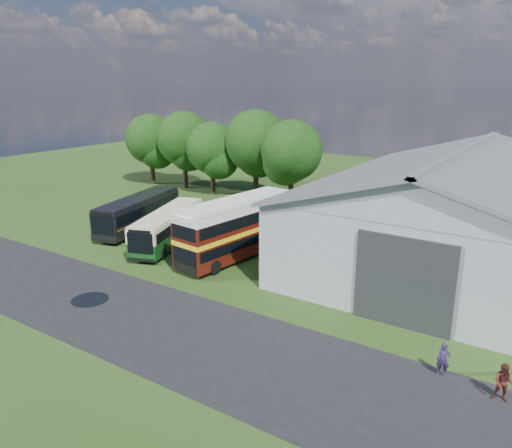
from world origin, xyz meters
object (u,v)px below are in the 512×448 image
Objects in this scene: bus_maroon_double at (237,229)px; bus_dark_single at (139,212)px; bus_green_single at (168,227)px; visitor_a at (443,360)px; storage_shed at (459,205)px; visitor_b at (504,383)px.

bus_maroon_double is 11.52m from bus_dark_single.
bus_green_single is 23.91m from visitor_a.
storage_shed reaches higher than visitor_b.
storage_shed is 14.92× the size of visitor_b.
visitor_b is (25.35, -7.49, -0.61)m from bus_green_single.
bus_maroon_double is 18.21m from visitor_a.
bus_green_single is 6.38m from bus_maroon_double.
bus_maroon_double reaches higher than visitor_b.
storage_shed is 15.70× the size of visitor_a.
bus_maroon_double reaches higher than bus_green_single.
bus_dark_single reaches higher than visitor_b.
bus_dark_single is at bearing -179.28° from bus_maroon_double.
storage_shed is 2.35× the size of bus_dark_single.
visitor_b is at bearing -30.54° from bus_dark_single.
storage_shed is at bearing 86.64° from visitor_a.
visitor_a is 2.55m from visitor_b.
storage_shed reaches higher than bus_maroon_double.
bus_maroon_double reaches higher than visitor_a.
bus_green_single is at bearing -168.58° from bus_maroon_double.
bus_maroon_double is at bearing -19.94° from bus_dark_single.
storage_shed is at bearing 1.64° from bus_dark_single.
bus_dark_single is at bearing 159.39° from visitor_b.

